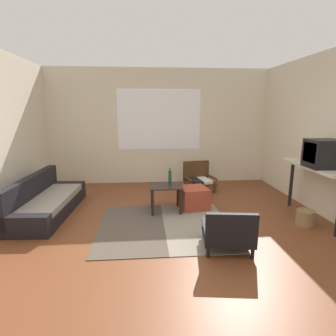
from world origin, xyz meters
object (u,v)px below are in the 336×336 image
couch (46,202)px  console_shelf (314,172)px  armchair_striped_foreground (228,233)px  ottoman_orange (193,198)px  crt_television (323,154)px  glass_bottle (170,177)px  wicker_basket (305,218)px  armchair_by_window (198,177)px  clay_vase (307,156)px  coffee_table (166,191)px

couch → console_shelf: (4.38, -0.58, 0.57)m
armchair_striped_foreground → couch: bearing=151.2°
couch → ottoman_orange: (2.56, 0.07, -0.01)m
crt_television → glass_bottle: (-2.24, 0.84, -0.52)m
armchair_striped_foreground → console_shelf: size_ratio=0.49×
wicker_basket → couch: bearing=168.7°
armchair_by_window → glass_bottle: 1.38m
crt_television → wicker_basket: bearing=-160.9°
clay_vase → glass_bottle: 2.33m
ottoman_orange → crt_television: 2.20m
coffee_table → armchair_by_window: bearing=57.0°
armchair_by_window → ottoman_orange: 1.20m
coffee_table → wicker_basket: 2.26m
coffee_table → ottoman_orange: (0.50, 0.11, -0.17)m
crt_television → wicker_basket: size_ratio=1.69×
couch → wicker_basket: 4.24m
coffee_table → crt_television: crt_television is taller
armchair_by_window → console_shelf: size_ratio=0.48×
couch → wicker_basket: couch is taller
armchair_striped_foreground → wicker_basket: 1.58m
wicker_basket → glass_bottle: bearing=155.5°
coffee_table → clay_vase: clay_vase is taller
armchair_by_window → console_shelf: 2.40m
crt_television → ottoman_orange: bearing=155.8°
console_shelf → clay_vase: clay_vase is taller
console_shelf → wicker_basket: bearing=-132.8°
ottoman_orange → wicker_basket: (1.59, -0.90, -0.07)m
couch → crt_television: crt_television is taller
glass_bottle → console_shelf: bearing=-16.7°
coffee_table → armchair_striped_foreground: bearing=-65.1°
console_shelf → wicker_basket: size_ratio=5.28×
armchair_by_window → armchair_striped_foreground: armchair_by_window is taller
armchair_by_window → glass_bottle: bearing=-123.2°
coffee_table → armchair_by_window: size_ratio=0.81×
couch → glass_bottle: bearing=2.4°
armchair_by_window → console_shelf: (1.51, -1.80, 0.50)m
coffee_table → armchair_striped_foreground: armchair_striped_foreground is taller
couch → armchair_by_window: (2.87, 1.21, 0.08)m
clay_vase → wicker_basket: clay_vase is taller
couch → console_shelf: bearing=-7.6°
couch → wicker_basket: bearing=-11.3°
armchair_striped_foreground → console_shelf: 1.96m
console_shelf → crt_television: (-0.00, -0.17, 0.33)m
console_shelf → wicker_basket: (-0.23, -0.25, -0.66)m
couch → coffee_table: couch is taller
crt_television → glass_bottle: bearing=159.4°
coffee_table → armchair_by_window: 1.50m
ottoman_orange → console_shelf: size_ratio=0.34×
console_shelf → coffee_table: bearing=166.9°
glass_bottle → wicker_basket: 2.27m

